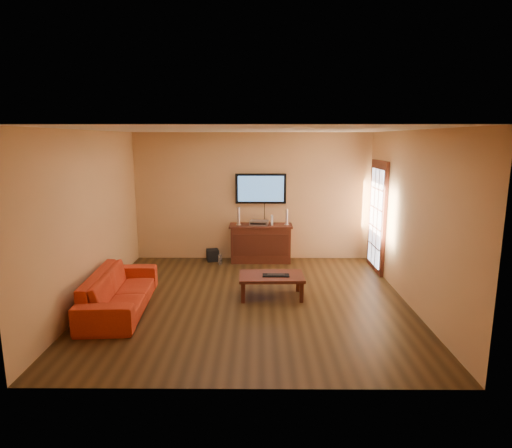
{
  "coord_description": "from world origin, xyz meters",
  "views": [
    {
      "loc": [
        0.14,
        -6.54,
        2.57
      ],
      "look_at": [
        0.09,
        0.8,
        1.1
      ],
      "focal_mm": 30.0,
      "sensor_mm": 36.0,
      "label": 1
    }
  ],
  "objects_px": {
    "media_console": "(261,243)",
    "coffee_table": "(272,278)",
    "speaker_right": "(287,218)",
    "av_receiver": "(259,223)",
    "keyboard": "(276,275)",
    "game_console": "(272,220)",
    "speaker_left": "(239,217)",
    "subwoofer": "(213,255)",
    "television": "(261,189)",
    "bottle": "(220,259)",
    "sofa": "(119,285)"
  },
  "relations": [
    {
      "from": "sofa",
      "to": "keyboard",
      "type": "xyz_separation_m",
      "value": [
        2.4,
        0.5,
        -0.01
      ]
    },
    {
      "from": "speaker_right",
      "to": "television",
      "type": "bearing_deg",
      "value": 158.95
    },
    {
      "from": "speaker_right",
      "to": "subwoofer",
      "type": "bearing_deg",
      "value": 178.49
    },
    {
      "from": "media_console",
      "to": "keyboard",
      "type": "bearing_deg",
      "value": -83.57
    },
    {
      "from": "av_receiver",
      "to": "keyboard",
      "type": "distance_m",
      "value": 2.21
    },
    {
      "from": "media_console",
      "to": "keyboard",
      "type": "distance_m",
      "value": 2.14
    },
    {
      "from": "av_receiver",
      "to": "subwoofer",
      "type": "xyz_separation_m",
      "value": [
        -0.99,
        0.03,
        -0.72
      ]
    },
    {
      "from": "television",
      "to": "speaker_right",
      "type": "height_order",
      "value": "television"
    },
    {
      "from": "speaker_left",
      "to": "av_receiver",
      "type": "bearing_deg",
      "value": 4.68
    },
    {
      "from": "game_console",
      "to": "media_console",
      "type": "bearing_deg",
      "value": 176.13
    },
    {
      "from": "av_receiver",
      "to": "subwoofer",
      "type": "distance_m",
      "value": 1.22
    },
    {
      "from": "subwoofer",
      "to": "keyboard",
      "type": "height_order",
      "value": "keyboard"
    },
    {
      "from": "media_console",
      "to": "speaker_left",
      "type": "xyz_separation_m",
      "value": [
        -0.46,
        -0.02,
        0.57
      ]
    },
    {
      "from": "game_console",
      "to": "keyboard",
      "type": "height_order",
      "value": "game_console"
    },
    {
      "from": "coffee_table",
      "to": "bottle",
      "type": "relative_size",
      "value": 4.74
    },
    {
      "from": "sofa",
      "to": "television",
      "type": "bearing_deg",
      "value": -41.03
    },
    {
      "from": "sofa",
      "to": "speaker_right",
      "type": "xyz_separation_m",
      "value": [
        2.7,
        2.63,
        0.55
      ]
    },
    {
      "from": "media_console",
      "to": "speaker_left",
      "type": "relative_size",
      "value": 3.5
    },
    {
      "from": "television",
      "to": "media_console",
      "type": "bearing_deg",
      "value": -90.0
    },
    {
      "from": "subwoofer",
      "to": "sofa",
      "type": "bearing_deg",
      "value": -127.01
    },
    {
      "from": "speaker_left",
      "to": "subwoofer",
      "type": "bearing_deg",
      "value": 173.67
    },
    {
      "from": "keyboard",
      "to": "game_console",
      "type": "bearing_deg",
      "value": 90.16
    },
    {
      "from": "media_console",
      "to": "speaker_left",
      "type": "bearing_deg",
      "value": -177.53
    },
    {
      "from": "media_console",
      "to": "coffee_table",
      "type": "relative_size",
      "value": 1.23
    },
    {
      "from": "coffee_table",
      "to": "keyboard",
      "type": "relative_size",
      "value": 2.44
    },
    {
      "from": "game_console",
      "to": "sofa",
      "type": "bearing_deg",
      "value": -135.5
    },
    {
      "from": "subwoofer",
      "to": "coffee_table",
      "type": "bearing_deg",
      "value": -74.67
    },
    {
      "from": "media_console",
      "to": "subwoofer",
      "type": "relative_size",
      "value": 5.36
    },
    {
      "from": "game_console",
      "to": "keyboard",
      "type": "relative_size",
      "value": 0.46
    },
    {
      "from": "media_console",
      "to": "coffee_table",
      "type": "height_order",
      "value": "media_console"
    },
    {
      "from": "media_console",
      "to": "keyboard",
      "type": "relative_size",
      "value": 3.01
    },
    {
      "from": "sofa",
      "to": "bottle",
      "type": "height_order",
      "value": "sofa"
    },
    {
      "from": "coffee_table",
      "to": "subwoofer",
      "type": "relative_size",
      "value": 4.34
    },
    {
      "from": "coffee_table",
      "to": "speaker_right",
      "type": "xyz_separation_m",
      "value": [
        0.37,
        2.08,
        0.62
      ]
    },
    {
      "from": "speaker_left",
      "to": "bottle",
      "type": "relative_size",
      "value": 1.67
    },
    {
      "from": "av_receiver",
      "to": "bottle",
      "type": "bearing_deg",
      "value": -154.95
    },
    {
      "from": "av_receiver",
      "to": "subwoofer",
      "type": "relative_size",
      "value": 1.54
    },
    {
      "from": "media_console",
      "to": "television",
      "type": "relative_size",
      "value": 1.23
    },
    {
      "from": "media_console",
      "to": "speaker_right",
      "type": "height_order",
      "value": "speaker_right"
    },
    {
      "from": "television",
      "to": "bottle",
      "type": "bearing_deg",
      "value": -153.13
    },
    {
      "from": "game_console",
      "to": "subwoofer",
      "type": "distance_m",
      "value": 1.48
    },
    {
      "from": "coffee_table",
      "to": "av_receiver",
      "type": "relative_size",
      "value": 2.83
    },
    {
      "from": "game_console",
      "to": "av_receiver",
      "type": "bearing_deg",
      "value": 173.1
    },
    {
      "from": "sofa",
      "to": "game_console",
      "type": "bearing_deg",
      "value": -46.13
    },
    {
      "from": "speaker_right",
      "to": "game_console",
      "type": "xyz_separation_m",
      "value": [
        -0.31,
        -0.0,
        -0.05
      ]
    },
    {
      "from": "sofa",
      "to": "coffee_table",
      "type": "bearing_deg",
      "value": -80.66
    },
    {
      "from": "coffee_table",
      "to": "game_console",
      "type": "relative_size",
      "value": 5.29
    },
    {
      "from": "speaker_right",
      "to": "av_receiver",
      "type": "bearing_deg",
      "value": 178.68
    },
    {
      "from": "media_console",
      "to": "sofa",
      "type": "bearing_deg",
      "value": -129.4
    },
    {
      "from": "speaker_left",
      "to": "game_console",
      "type": "xyz_separation_m",
      "value": [
        0.7,
        0.02,
        -0.07
      ]
    }
  ]
}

